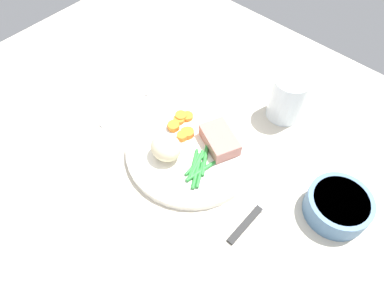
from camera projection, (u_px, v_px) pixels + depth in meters
The scene contains 10 objects.
dining_table at pixel (198, 142), 75.61cm from camera, with size 120.00×90.00×2.00cm.
dinner_plate at pixel (192, 149), 72.31cm from camera, with size 26.77×26.77×1.60cm, color white.
meat_portion at pixel (220, 140), 70.87cm from camera, with size 8.40×5.45×2.95cm, color #B2756B.
mashed_potatoes at pixel (166, 148), 68.49cm from camera, with size 6.24×5.59×5.01cm, color beige.
carrot_slices at pixel (181, 126), 74.21cm from camera, with size 6.70×7.01×1.24cm.
green_beans at pixel (199, 167), 68.45cm from camera, with size 6.28×9.91×0.81cm.
fork at pixel (129, 105), 80.24cm from camera, with size 1.44×16.60×0.40cm.
knife at pixel (262, 205), 65.58cm from camera, with size 1.70×20.50×0.64cm.
water_glass at pixel (287, 100), 75.46cm from camera, with size 7.61×7.61×10.32cm.
salad_bowl at pixel (338, 205), 62.90cm from camera, with size 11.43×11.43×4.62cm.
Camera 1 is at (29.37, -34.06, 61.80)cm, focal length 33.23 mm.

